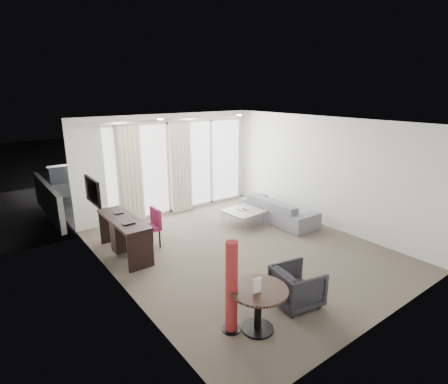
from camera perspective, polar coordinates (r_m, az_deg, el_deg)
floor at (r=7.33m, az=2.84°, el=-9.35°), size 5.00×6.00×0.00m
ceiling at (r=6.63m, az=3.16°, el=11.34°), size 5.00×6.00×0.00m
wall_left at (r=5.68m, az=-16.89°, el=-3.67°), size 0.00×6.00×2.60m
wall_right at (r=8.63m, az=15.91°, el=3.17°), size 0.00×6.00×2.60m
wall_front at (r=5.07m, az=25.30°, el=-7.04°), size 5.00×0.00×2.60m
window_panel at (r=9.45m, az=-7.21°, el=4.15°), size 4.00×0.02×2.38m
window_frame at (r=9.44m, az=-7.17°, el=4.14°), size 4.10×0.06×2.44m
curtain_left at (r=8.70m, az=-14.99°, el=2.66°), size 0.60×0.20×2.38m
curtain_right at (r=9.29m, az=-6.97°, el=3.95°), size 0.60×0.20×2.38m
curtain_track at (r=8.99m, az=-8.66°, el=11.53°), size 4.80×0.04×0.04m
downlight_a at (r=7.48m, az=-10.37°, el=11.60°), size 0.12×0.12×0.02m
downlight_b at (r=8.62m, az=2.49°, el=12.44°), size 0.12×0.12×0.02m
desk at (r=7.24m, az=-15.92°, el=-6.99°), size 0.51×1.64×0.77m
tv at (r=7.00m, az=-20.71°, el=0.16°), size 0.05×0.80×0.50m
desk_chair at (r=7.44m, az=-12.27°, el=-5.87°), size 0.46×0.43×0.82m
round_table at (r=5.01m, az=5.58°, el=-18.54°), size 0.92×0.92×0.63m
menu_card at (r=4.71m, az=5.42°, el=-15.15°), size 0.12×0.03×0.21m
red_lamp at (r=4.79m, az=1.24°, el=-15.34°), size 0.30×0.30×1.32m
tub_armchair at (r=5.62m, az=11.86°, el=-14.80°), size 0.78×0.76×0.61m
coffee_table at (r=8.53m, az=3.17°, el=-4.19°), size 0.89×0.89×0.37m
remote at (r=8.52m, az=3.35°, el=-2.98°), size 0.06×0.18×0.02m
magazine at (r=8.55m, az=3.00°, el=-2.90°), size 0.24×0.28×0.01m
sofa at (r=8.85m, az=8.87°, el=-2.80°), size 0.81×2.06×0.60m
terrace_slab at (r=11.08m, az=-10.87°, el=-0.94°), size 5.60×3.00×0.12m
rattan_chair_a at (r=10.42m, az=-8.91°, el=0.88°), size 0.66×0.66×0.86m
rattan_chair_b at (r=11.55m, az=-5.80°, el=2.56°), size 0.74×0.74×0.88m
rattan_table at (r=10.92m, az=-2.10°, el=0.84°), size 0.66×0.66×0.52m
balustrade at (r=12.22m, az=-14.02°, el=3.20°), size 5.50×0.06×1.05m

